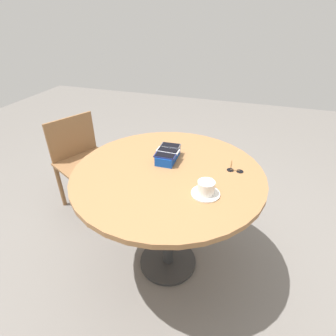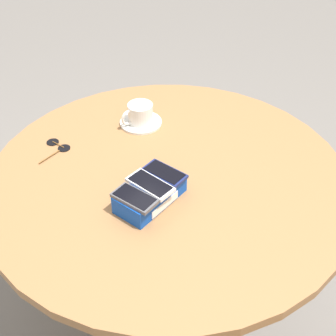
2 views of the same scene
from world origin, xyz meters
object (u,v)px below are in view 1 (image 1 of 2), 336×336
(round_table, at_px, (168,186))
(phone_navy, at_px, (165,156))
(sunglasses, at_px, (235,170))
(phone_gray, at_px, (171,146))
(coffee_cup, at_px, (206,187))
(phone_box, at_px, (168,155))
(chair_near_window, at_px, (85,161))
(phone_white, at_px, (168,151))
(saucer, at_px, (205,194))

(round_table, height_order, phone_navy, phone_navy)
(phone_navy, relative_size, sunglasses, 1.02)
(phone_gray, height_order, coffee_cup, coffee_cup)
(coffee_cup, bearing_deg, phone_gray, -139.37)
(phone_box, height_order, coffee_cup, coffee_cup)
(sunglasses, height_order, chair_near_window, chair_near_window)
(phone_navy, bearing_deg, phone_white, -177.89)
(round_table, bearing_deg, coffee_cup, 59.24)
(phone_gray, bearing_deg, phone_navy, 3.03)
(round_table, xyz_separation_m, phone_navy, (-0.06, -0.04, 0.17))
(round_table, bearing_deg, phone_box, -161.85)
(chair_near_window, bearing_deg, phone_box, 70.06)
(phone_navy, bearing_deg, round_table, 31.81)
(saucer, bearing_deg, sunglasses, 157.19)
(phone_gray, relative_size, chair_near_window, 0.15)
(phone_box, xyz_separation_m, saucer, (0.28, 0.29, -0.02))
(round_table, xyz_separation_m, saucer, (0.15, 0.25, 0.11))
(saucer, bearing_deg, round_table, -121.23)
(round_table, distance_m, phone_navy, 0.18)
(phone_navy, bearing_deg, chair_near_window, -113.57)
(phone_white, bearing_deg, phone_gray, -176.11)
(phone_box, distance_m, sunglasses, 0.41)
(coffee_cup, xyz_separation_m, chair_near_window, (-0.59, -1.16, -0.39))
(phone_white, relative_size, phone_navy, 1.08)
(round_table, height_order, phone_box, phone_box)
(round_table, xyz_separation_m, phone_gray, (-0.20, -0.05, 0.17))
(phone_white, bearing_deg, coffee_cup, 46.51)
(round_table, bearing_deg, phone_gray, -166.74)
(phone_white, height_order, phone_navy, phone_white)
(phone_gray, height_order, phone_white, same)
(chair_near_window, bearing_deg, coffee_cup, 62.99)
(saucer, xyz_separation_m, coffee_cup, (-0.00, 0.00, 0.04))
(phone_box, xyz_separation_m, sunglasses, (0.00, 0.41, -0.03))
(saucer, relative_size, coffee_cup, 1.25)
(phone_white, relative_size, sunglasses, 1.10)
(round_table, relative_size, sunglasses, 8.90)
(phone_box, height_order, phone_navy, phone_navy)
(saucer, relative_size, sunglasses, 1.18)
(phone_box, xyz_separation_m, phone_navy, (0.07, 0.00, 0.03))
(phone_white, distance_m, sunglasses, 0.41)
(phone_white, xyz_separation_m, saucer, (0.28, 0.29, -0.06))
(phone_navy, distance_m, sunglasses, 0.41)
(phone_gray, relative_size, saucer, 0.85)
(round_table, height_order, saucer, saucer)
(coffee_cup, relative_size, chair_near_window, 0.15)
(phone_gray, xyz_separation_m, coffee_cup, (0.34, 0.29, -0.02))
(chair_near_window, bearing_deg, phone_white, 70.00)
(round_table, xyz_separation_m, sunglasses, (-0.13, 0.36, 0.11))
(coffee_cup, height_order, chair_near_window, coffee_cup)
(sunglasses, bearing_deg, phone_white, -89.98)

